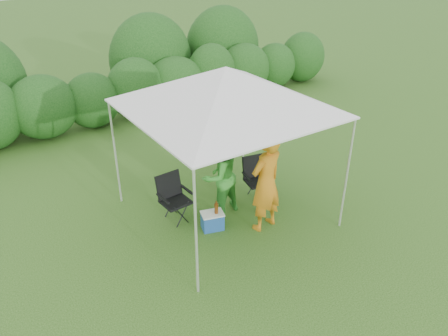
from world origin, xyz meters
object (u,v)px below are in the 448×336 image
canopy (226,89)px  cooler (212,221)px  chair_right (256,175)px  woman (220,176)px  chair_left (173,195)px  man (266,182)px

canopy → cooler: (-0.47, -0.28, -2.30)m
canopy → chair_right: size_ratio=3.61×
chair_right → cooler: size_ratio=1.88×
woman → cooler: (-0.40, -0.37, -0.63)m
canopy → woman: (-0.07, 0.09, -1.67)m
chair_left → chair_right: bearing=-11.6°
chair_right → woman: bearing=-163.9°
chair_left → cooler: size_ratio=1.94×
canopy → chair_right: 2.16m
chair_right → chair_left: chair_left is taller
man → cooler: (-0.81, 0.46, -0.76)m
woman → canopy: bearing=119.4°
chair_left → woman: size_ratio=0.56×
man → chair_left: bearing=-52.3°
canopy → chair_left: canopy is taller
chair_left → man: size_ratio=0.48×
cooler → canopy: bearing=46.9°
chair_left → woman: woman is taller
canopy → chair_left: 2.19m
chair_right → man: 1.13m
chair_left → cooler: bearing=-62.5°
chair_right → chair_left: size_ratio=0.97×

